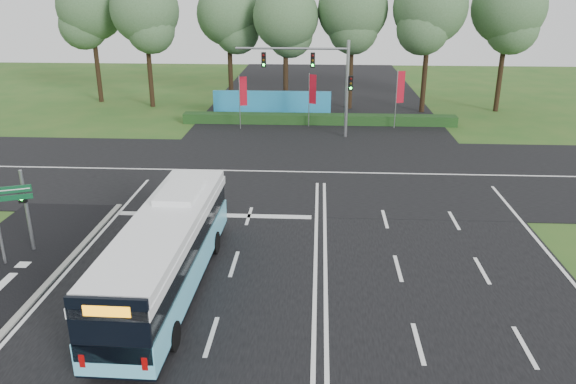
# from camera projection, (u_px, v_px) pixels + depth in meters

# --- Properties ---
(ground) EXTENTS (120.00, 120.00, 0.00)m
(ground) POSITION_uv_depth(u_px,v_px,m) (315.00, 267.00, 22.58)
(ground) COLOR #26531B
(ground) RESTS_ON ground
(road_main) EXTENTS (20.00, 120.00, 0.04)m
(road_main) POSITION_uv_depth(u_px,v_px,m) (315.00, 267.00, 22.57)
(road_main) COLOR black
(road_main) RESTS_ON ground
(road_cross) EXTENTS (120.00, 14.00, 0.05)m
(road_cross) POSITION_uv_depth(u_px,v_px,m) (317.00, 172.00, 33.80)
(road_cross) COLOR black
(road_cross) RESTS_ON ground
(kerb_strip) EXTENTS (0.25, 18.00, 0.12)m
(kerb_strip) POSITION_uv_depth(u_px,v_px,m) (35.00, 297.00, 20.28)
(kerb_strip) COLOR gray
(kerb_strip) RESTS_ON ground
(city_bus) EXTENTS (2.55, 11.16, 3.19)m
(city_bus) POSITION_uv_depth(u_px,v_px,m) (167.00, 252.00, 20.29)
(city_bus) COLOR #67CFEF
(city_bus) RESTS_ON ground
(pedestrian_signal) EXTENTS (0.29, 0.42, 3.61)m
(pedestrian_signal) POSITION_uv_depth(u_px,v_px,m) (26.00, 208.00, 23.26)
(pedestrian_signal) COLOR gray
(pedestrian_signal) RESTS_ON ground
(street_sign) EXTENTS (1.40, 0.61, 3.83)m
(street_sign) POSITION_uv_depth(u_px,v_px,m) (4.00, 208.00, 22.05)
(street_sign) COLOR gray
(street_sign) RESTS_ON ground
(banner_flag_left) EXTENTS (0.60, 0.19, 4.16)m
(banner_flag_left) POSITION_uv_depth(u_px,v_px,m) (242.00, 94.00, 43.06)
(banner_flag_left) COLOR gray
(banner_flag_left) RESTS_ON ground
(banner_flag_mid) EXTENTS (0.59, 0.29, 4.24)m
(banner_flag_mid) POSITION_uv_depth(u_px,v_px,m) (312.00, 92.00, 43.59)
(banner_flag_mid) COLOR gray
(banner_flag_mid) RESTS_ON ground
(banner_flag_right) EXTENTS (0.64, 0.27, 4.57)m
(banner_flag_right) POSITION_uv_depth(u_px,v_px,m) (399.00, 91.00, 43.13)
(banner_flag_right) COLOR gray
(banner_flag_right) RESTS_ON ground
(traffic_light_gantry) EXTENTS (8.41, 0.28, 7.00)m
(traffic_light_gantry) POSITION_uv_depth(u_px,v_px,m) (322.00, 74.00, 40.12)
(traffic_light_gantry) COLOR gray
(traffic_light_gantry) RESTS_ON ground
(hedge) EXTENTS (22.00, 1.20, 0.80)m
(hedge) POSITION_uv_depth(u_px,v_px,m) (319.00, 119.00, 45.36)
(hedge) COLOR #133513
(hedge) RESTS_ON ground
(blue_hoarding) EXTENTS (10.00, 0.30, 2.20)m
(blue_hoarding) POSITION_uv_depth(u_px,v_px,m) (272.00, 104.00, 47.67)
(blue_hoarding) COLOR teal
(blue_hoarding) RESTS_ON ground
(eucalyptus_row) EXTENTS (42.93, 9.19, 11.97)m
(eucalyptus_row) POSITION_uv_depth(u_px,v_px,m) (293.00, 10.00, 48.60)
(eucalyptus_row) COLOR black
(eucalyptus_row) RESTS_ON ground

